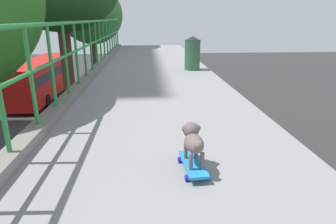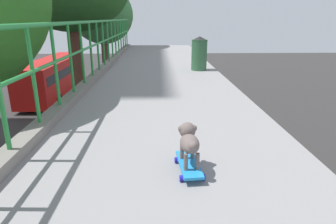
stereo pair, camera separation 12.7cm
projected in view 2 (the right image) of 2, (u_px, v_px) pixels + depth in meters
The scene contains 5 objects.
city_bus at pixel (54, 75), 26.10m from camera, with size 2.77×11.59×3.26m.
roadside_tree_farthest at pixel (103, 16), 18.21m from camera, with size 3.80×3.80×8.70m.
toy_skateboard at pixel (189, 165), 2.54m from camera, with size 0.23×0.51×0.08m.
small_dog at pixel (189, 140), 2.49m from camera, with size 0.18×0.40×0.33m.
litter_bin at pixel (199, 53), 7.36m from camera, with size 0.40×0.40×0.84m.
Camera 2 is at (1.13, 1.12, 6.75)m, focal length 31.26 mm.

